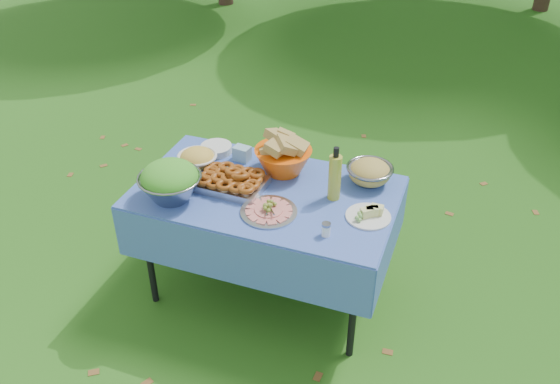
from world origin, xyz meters
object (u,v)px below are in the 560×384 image
at_px(salad_bowl, 170,181).
at_px(plate_stack, 216,149).
at_px(charcuterie_platter, 269,207).
at_px(bread_bowl, 283,155).
at_px(oil_bottle, 335,173).
at_px(pasta_bowl_steel, 370,172).
at_px(picnic_table, 266,243).

xyz_separation_m(salad_bowl, plate_stack, (0.01, 0.54, -0.09)).
distance_m(plate_stack, charcuterie_platter, 0.72).
height_order(salad_bowl, bread_bowl, salad_bowl).
bearing_deg(salad_bowl, oil_bottle, 20.61).
bearing_deg(salad_bowl, pasta_bowl_steel, 28.57).
relative_size(plate_stack, pasta_bowl_steel, 0.74).
height_order(salad_bowl, plate_stack, salad_bowl).
relative_size(picnic_table, bread_bowl, 4.32).
relative_size(salad_bowl, oil_bottle, 1.08).
distance_m(plate_stack, bread_bowl, 0.48).
height_order(plate_stack, pasta_bowl_steel, pasta_bowl_steel).
xyz_separation_m(bread_bowl, oil_bottle, (0.36, -0.16, 0.05)).
relative_size(pasta_bowl_steel, oil_bottle, 0.82).
height_order(pasta_bowl_steel, oil_bottle, oil_bottle).
height_order(picnic_table, pasta_bowl_steel, pasta_bowl_steel).
height_order(plate_stack, oil_bottle, oil_bottle).
bearing_deg(oil_bottle, picnic_table, -169.86).
height_order(plate_stack, charcuterie_platter, charcuterie_platter).
bearing_deg(plate_stack, charcuterie_platter, -42.02).
bearing_deg(plate_stack, bread_bowl, -8.19).
distance_m(bread_bowl, pasta_bowl_steel, 0.51).
bearing_deg(picnic_table, pasta_bowl_steel, 28.82).
bearing_deg(oil_bottle, pasta_bowl_steel, 56.31).
bearing_deg(picnic_table, oil_bottle, 10.14).
bearing_deg(salad_bowl, charcuterie_platter, 6.29).
xyz_separation_m(plate_stack, pasta_bowl_steel, (0.97, -0.01, 0.05)).
xyz_separation_m(salad_bowl, charcuterie_platter, (0.55, 0.06, -0.08)).
xyz_separation_m(plate_stack, oil_bottle, (0.82, -0.23, 0.14)).
relative_size(picnic_table, charcuterie_platter, 4.75).
bearing_deg(plate_stack, oil_bottle, -15.63).
relative_size(picnic_table, oil_bottle, 4.58).
bearing_deg(bread_bowl, salad_bowl, -135.19).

